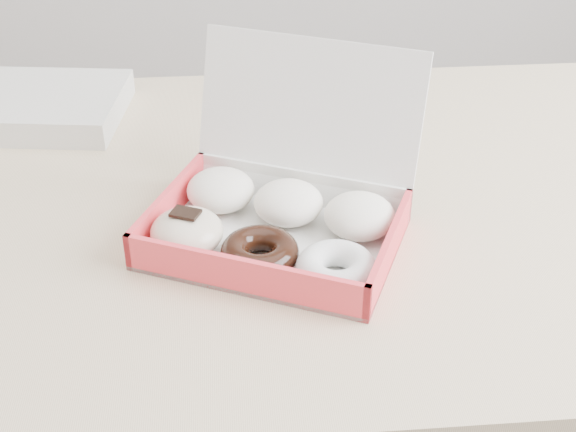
{
  "coord_description": "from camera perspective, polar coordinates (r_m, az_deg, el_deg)",
  "views": [
    {
      "loc": [
        -0.14,
        -0.88,
        1.3
      ],
      "look_at": [
        -0.07,
        -0.1,
        0.79
      ],
      "focal_mm": 50.0,
      "sensor_mm": 36.0,
      "label": 1
    }
  ],
  "objects": [
    {
      "name": "table",
      "position": [
        1.09,
        3.26,
        -1.95
      ],
      "size": [
        1.2,
        0.8,
        0.75
      ],
      "color": "tan",
      "rests_on": "ground"
    },
    {
      "name": "donut_box",
      "position": [
        0.94,
        -0.78,
        0.19
      ],
      "size": [
        0.36,
        0.35,
        0.2
      ],
      "rotation": [
        0.0,
        0.0,
        -0.42
      ],
      "color": "white",
      "rests_on": "table"
    },
    {
      "name": "newspapers",
      "position": [
        1.28,
        -17.32,
        7.5
      ],
      "size": [
        0.28,
        0.23,
        0.04
      ],
      "primitive_type": "cube",
      "rotation": [
        0.0,
        0.0,
        -0.14
      ],
      "color": "white",
      "rests_on": "table"
    }
  ]
}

